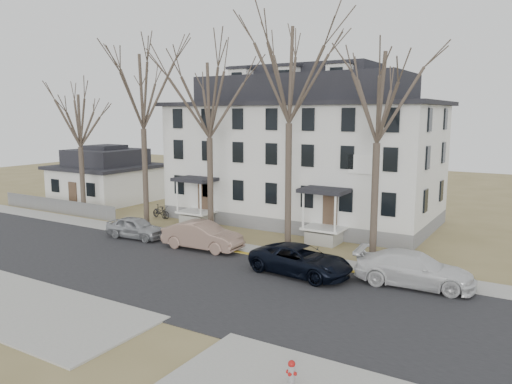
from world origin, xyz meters
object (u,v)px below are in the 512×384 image
Objects in this scene: bicycle_left at (161,213)px; fire_hydrant at (292,372)px; tree_far_left at (142,86)px; car_white at (414,270)px; car_silver at (136,228)px; car_tan at (202,236)px; tree_mid_left at (209,95)px; boarding_house at (303,152)px; bicycle_right at (160,212)px; tree_bungalow at (79,117)px; tree_mid_right at (379,91)px; tree_center at (289,68)px; car_navy at (301,261)px; small_house at (107,178)px.

bicycle_left reaches higher than fire_hydrant.
tree_far_left is 2.40× the size of car_white.
car_silver is 5.50m from car_tan.
car_tan is (1.65, -3.13, -8.75)m from tree_mid_left.
car_tan is at bearing -96.81° from boarding_house.
car_silver is at bearing 88.21° from car_tan.
bicycle_left is at bearing 159.59° from tree_mid_left.
boarding_house is 1.52× the size of tree_far_left.
car_tan is at bearing -108.46° from bicycle_right.
tree_mid_left reaches higher than bicycle_right.
tree_bungalow reaches higher than fire_hydrant.
tree_mid_left reaches higher than boarding_house.
bicycle_left is (-18.37, 2.56, -9.11)m from tree_mid_right.
bicycle_right is at bearing -150.70° from boarding_house.
tree_mid_right is 2.47× the size of car_tan.
tree_center reaches higher than car_navy.
car_navy is 6.84× the size of fire_hydrant.
car_white is at bearing -8.55° from tree_far_left.
tree_far_left is at bearing 180.00° from tree_center.
car_navy is at bearing -118.43° from tree_mid_right.
car_tan is 0.94× the size of car_navy.
car_silver is at bearing -139.51° from tree_mid_left.
small_house is 25.41m from tree_center.
small_house is 0.68× the size of tree_mid_right.
small_house is 0.68× the size of tree_mid_left.
bicycle_right is (-9.98, -5.60, -4.84)m from boarding_house.
tree_center is at bearing 118.12° from fire_hydrant.
tree_mid_right is 20.66m from bicycle_left.
car_white is 11.19m from fire_hydrant.
small_house is at bearing 167.73° from tree_mid_right.
tree_bungalow reaches higher than bicycle_right.
car_silver is (13.15, -9.48, -1.52)m from small_house.
tree_mid_left is 2.98× the size of car_silver.
tree_bungalow is (-19.00, 0.00, -2.97)m from tree_center.
car_navy is at bearing 114.69° from fire_hydrant.
fire_hydrant is at bearing -136.33° from car_tan.
car_silver reaches higher than bicycle_right.
tree_mid_left is 21.73m from fire_hydrant.
boarding_house is at bearing -10.25° from car_tan.
tree_mid_left is 2.31× the size of car_navy.
bicycle_left is at bearing 108.76° from tree_far_left.
tree_center is (12.00, 0.00, 0.74)m from tree_far_left.
small_house is at bearing 146.27° from fire_hydrant.
car_silver is 20.61m from fire_hydrant.
tree_mid_right reaches higher than bicycle_right.
car_tan is (-4.35, -3.13, -10.24)m from tree_center.
bicycle_left is (-3.02, 5.84, -0.24)m from car_silver.
bicycle_right is at bearing 111.06° from tree_far_left.
bicycle_left is at bearing -150.43° from boarding_house.
fire_hydrant is (20.59, -16.79, -0.13)m from bicycle_right.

